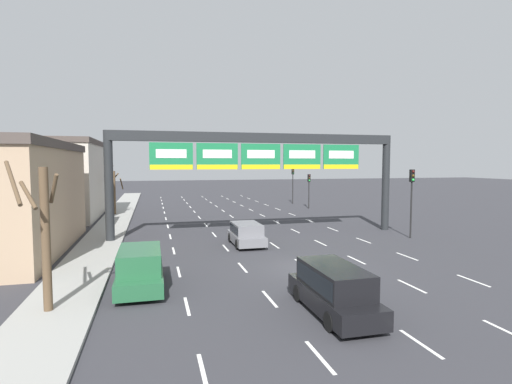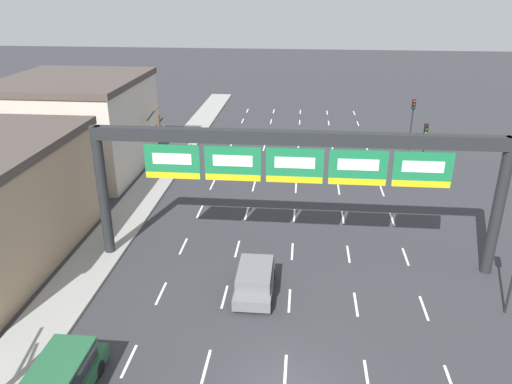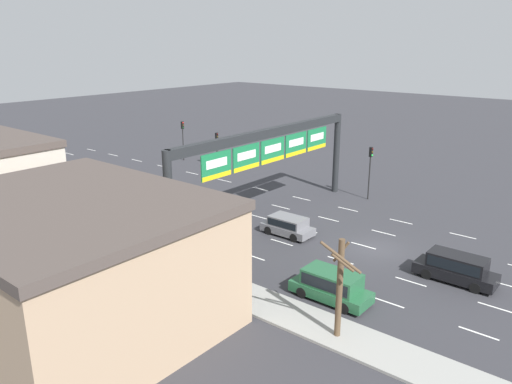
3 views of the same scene
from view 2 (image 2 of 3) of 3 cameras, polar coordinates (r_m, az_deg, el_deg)
sidewalk_left at (r=24.01m, az=-26.31°, el=-17.67°), size 2.80×110.00×0.15m
lane_dashes at (r=32.13m, az=4.29°, el=-4.59°), size 13.32×67.00×0.01m
sign_gantry at (r=26.29m, az=4.46°, el=3.33°), size 22.00×0.70×7.71m
building_far at (r=44.34m, az=-19.80°, el=7.26°), size 10.71×12.05×7.76m
suv_grey at (r=25.76m, az=-0.12°, el=-9.87°), size 1.90×4.03×1.48m
suv_green at (r=21.30m, az=-21.50°, el=-19.35°), size 1.95×4.67×1.77m
traffic_light_near_gantry at (r=48.98m, az=17.46°, el=8.43°), size 0.30×0.35×4.88m
traffic_light_far_end at (r=43.55m, az=18.75°, el=5.90°), size 0.30×0.35×4.15m
tree_bare_second at (r=43.28m, az=-10.94°, el=6.19°), size 1.88×1.85×5.12m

